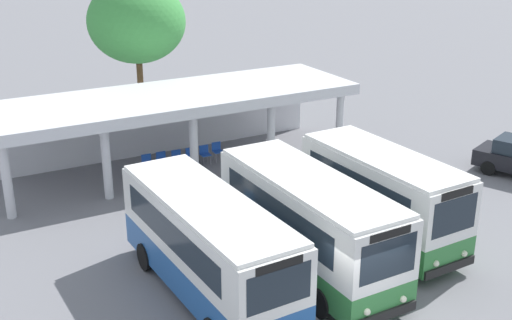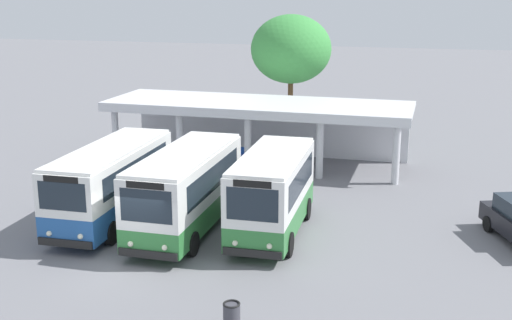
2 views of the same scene
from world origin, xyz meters
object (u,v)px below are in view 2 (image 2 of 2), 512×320
waiting_chair_middle_seat (254,155)px  waiting_chair_fifth_seat (279,157)px  city_bus_second_in_row (186,188)px  waiting_chair_second_from_end (243,154)px  city_bus_nearest_orange (112,180)px  waiting_chair_fourth_seat (266,156)px  waiting_chair_far_end_seat (291,157)px  litter_bin_apron (232,318)px  waiting_chair_end_by_column (231,153)px  city_bus_middle_cream (272,191)px

waiting_chair_middle_seat → waiting_chair_fifth_seat: (1.36, -0.00, 0.00)m
city_bus_second_in_row → waiting_chair_second_from_end: city_bus_second_in_row is taller
waiting_chair_middle_seat → city_bus_second_in_row: bearing=-89.1°
city_bus_nearest_orange → waiting_chair_fifth_seat: 11.17m
waiting_chair_second_from_end → city_bus_second_in_row: bearing=-85.4°
waiting_chair_fourth_seat → waiting_chair_far_end_seat: size_ratio=1.00×
city_bus_nearest_orange → waiting_chair_fourth_seat: (3.84, 10.12, -1.21)m
litter_bin_apron → waiting_chair_fifth_seat: bearing=99.5°
waiting_chair_second_from_end → litter_bin_apron: (4.96, -17.53, -0.07)m
waiting_chair_end_by_column → waiting_chair_fourth_seat: same height
city_bus_nearest_orange → waiting_chair_end_by_column: city_bus_nearest_orange is taller
waiting_chair_middle_seat → waiting_chair_far_end_seat: (2.04, 0.11, 0.00)m
waiting_chair_end_by_column → waiting_chair_fifth_seat: 2.72m
city_bus_nearest_orange → litter_bin_apron: 10.48m
city_bus_middle_cream → waiting_chair_fourth_seat: 10.30m
waiting_chair_fifth_seat → litter_bin_apron: (2.92, -17.42, -0.07)m
city_bus_second_in_row → city_bus_middle_cream: (3.33, 0.54, 0.00)m
waiting_chair_end_by_column → waiting_chair_far_end_seat: same height
waiting_chair_second_from_end → waiting_chair_far_end_seat: size_ratio=1.00×
waiting_chair_middle_seat → waiting_chair_second_from_end: bearing=170.7°
waiting_chair_fifth_seat → litter_bin_apron: size_ratio=0.96×
city_bus_second_in_row → waiting_chair_middle_seat: 10.46m
waiting_chair_second_from_end → waiting_chair_fourth_seat: same height
waiting_chair_far_end_seat → waiting_chair_fourth_seat: bearing=-174.6°
litter_bin_apron → waiting_chair_second_from_end: bearing=105.8°
waiting_chair_second_from_end → waiting_chair_fourth_seat: (1.36, -0.14, 0.00)m
litter_bin_apron → city_bus_nearest_orange: bearing=135.6°
city_bus_nearest_orange → city_bus_middle_cream: city_bus_middle_cream is taller
city_bus_middle_cream → waiting_chair_end_by_column: size_ratio=7.69×
waiting_chair_middle_seat → waiting_chair_end_by_column: bearing=175.4°
waiting_chair_middle_seat → litter_bin_apron: (4.28, -17.42, -0.07)m
city_bus_second_in_row → litter_bin_apron: size_ratio=8.45×
city_bus_second_in_row → waiting_chair_fourth_seat: city_bus_second_in_row is taller
waiting_chair_second_from_end → waiting_chair_far_end_seat: same height
waiting_chair_middle_seat → waiting_chair_far_end_seat: same height
city_bus_nearest_orange → waiting_chair_fourth_seat: bearing=69.2°
city_bus_nearest_orange → litter_bin_apron: city_bus_nearest_orange is taller
city_bus_nearest_orange → waiting_chair_far_end_seat: bearing=63.1°
waiting_chair_end_by_column → waiting_chair_middle_seat: same height
city_bus_middle_cream → litter_bin_apron: size_ratio=7.35×
waiting_chair_second_from_end → waiting_chair_middle_seat: size_ratio=1.00×
waiting_chair_far_end_seat → litter_bin_apron: size_ratio=0.96×
waiting_chair_middle_seat → litter_bin_apron: 17.94m
waiting_chair_end_by_column → waiting_chair_middle_seat: size_ratio=1.00×
city_bus_middle_cream → waiting_chair_second_from_end: bearing=112.8°
waiting_chair_end_by_column → litter_bin_apron: 18.42m
waiting_chair_middle_seat → waiting_chair_fourth_seat: same height
city_bus_second_in_row → waiting_chair_second_from_end: bearing=94.6°
waiting_chair_second_from_end → waiting_chair_end_by_column: bearing=-179.9°
city_bus_nearest_orange → litter_bin_apron: size_ratio=8.74×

